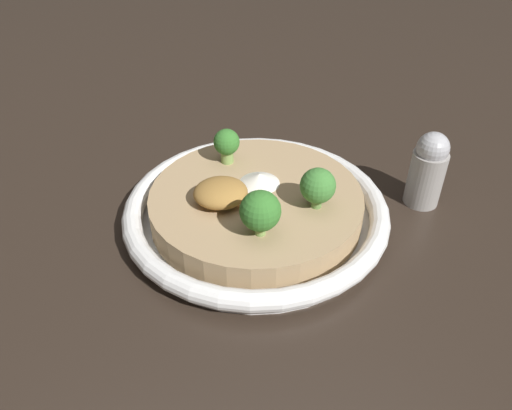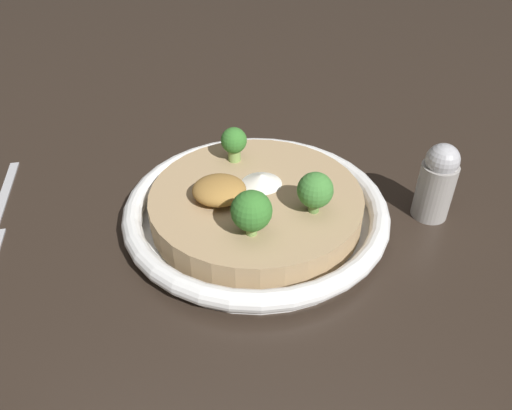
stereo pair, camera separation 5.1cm
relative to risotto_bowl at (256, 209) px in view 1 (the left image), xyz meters
name	(u,v)px [view 1 (the left image)]	position (x,y,z in m)	size (l,w,h in m)	color
ground_plane	(256,222)	(0.00, 0.00, -0.02)	(6.00, 6.00, 0.00)	#2D231C
risotto_bowl	(256,209)	(0.00, 0.00, 0.00)	(0.27, 0.27, 0.04)	white
cheese_sprinkle	(259,178)	(-0.01, -0.02, 0.02)	(0.04, 0.04, 0.01)	white
crispy_onion_garnish	(221,193)	(0.04, 0.01, 0.03)	(0.05, 0.05, 0.02)	#A37538
broccoli_back_left	(318,186)	(-0.05, 0.03, 0.04)	(0.03, 0.03, 0.04)	#668E47
broccoli_back	(260,211)	(0.01, 0.06, 0.04)	(0.04, 0.04, 0.04)	#84A856
broccoli_front_right	(227,144)	(0.02, -0.06, 0.04)	(0.03, 0.03, 0.04)	#84A856
pepper_shaker	(428,169)	(-0.18, -0.01, 0.02)	(0.04, 0.04, 0.08)	#9E9993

